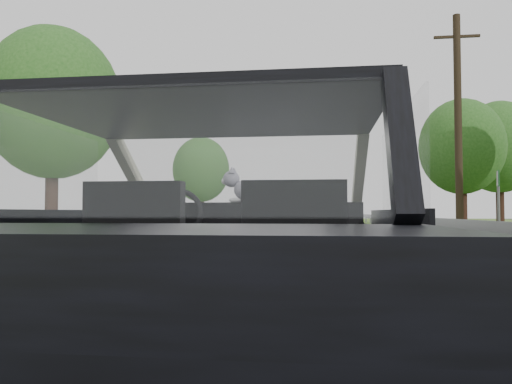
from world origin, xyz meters
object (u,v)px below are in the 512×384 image
(other_car, at_px, (305,219))
(highway_sign, at_px, (499,204))
(subject_car, at_px, (228,249))
(utility_pole, at_px, (458,125))
(cat, at_px, (267,191))

(other_car, xyz_separation_m, highway_sign, (7.04, -0.28, 0.55))
(other_car, relative_size, highway_sign, 1.68)
(subject_car, bearing_deg, other_car, 90.30)
(utility_pole, bearing_deg, other_car, -177.23)
(other_car, xyz_separation_m, utility_pole, (5.82, 0.28, 3.59))
(cat, height_order, highway_sign, highway_sign)
(other_car, height_order, utility_pole, utility_pole)
(subject_car, height_order, highway_sign, highway_sign)
(subject_car, bearing_deg, highway_sign, 67.04)
(utility_pole, bearing_deg, subject_car, -108.66)
(subject_car, bearing_deg, cat, 76.54)
(other_car, distance_m, highway_sign, 7.07)
(subject_car, xyz_separation_m, cat, (0.15, 0.64, 0.36))
(subject_car, xyz_separation_m, highway_sign, (6.95, 16.41, 0.50))
(cat, bearing_deg, subject_car, -98.99)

